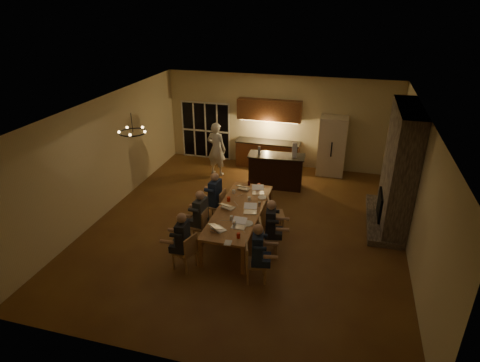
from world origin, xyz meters
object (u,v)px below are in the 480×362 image
Objects in this scene: chair_right_far at (275,213)px; plate_far at (262,197)px; chair_right_mid at (268,237)px; person_left_near at (183,241)px; chair_left_mid at (198,225)px; plate_near at (247,223)px; plate_left at (215,227)px; chandelier at (133,132)px; person_right_near at (258,253)px; laptop_e at (244,185)px; can_right at (259,204)px; standing_person at (216,149)px; mug_front at (231,218)px; bar_blender at (295,150)px; can_silver at (234,223)px; person_right_mid at (271,227)px; redcup_far at (259,186)px; redcup_mid at (229,199)px; laptop_d at (250,208)px; refrigerator at (332,146)px; mug_back at (234,192)px; chair_right_near at (256,262)px; mug_mid at (249,199)px; laptop_a at (219,225)px; chair_left_far at (216,205)px; person_left_mid at (201,216)px; laptop_c at (228,204)px; bar_bottle at (259,150)px; laptop_f at (258,189)px; chair_left_near at (184,251)px; person_left_far at (215,197)px; bar_island at (276,171)px.

chair_right_far is 3.74× the size of plate_far.
person_left_near is at bearing 103.59° from chair_right_mid.
chair_left_mid is 1.33m from plate_near.
chandelier is at bearing 170.23° from plate_left.
laptop_e is at bearing 10.91° from person_right_near.
can_right is 1.46m from plate_left.
mug_front is at bearing 123.49° from standing_person.
person_right_near is 3.08× the size of bar_blender.
standing_person reaches higher than can_silver.
redcup_far is (-0.70, 1.83, 0.12)m from person_right_mid.
laptop_e is 2.67× the size of can_right.
standing_person reaches higher than redcup_mid.
person_right_mid is 4.31× the size of laptop_d.
refrigerator is 4.46m from mug_back.
chair_right_near reaches higher than can_silver.
mug_mid is (-0.70, -0.04, 0.36)m from chair_right_far.
chair_left_mid is at bearing 2.86° from laptop_a.
person_right_mid is 0.95m from mug_front.
person_left_near is at bearing 2.18° from chair_left_far.
person_left_mid is at bearing -149.05° from can_right.
laptop_c is at bearing 97.71° from chair_right_far.
redcup_mid is at bearing 162.90° from person_left_near.
person_right_near is 2.27m from mug_mid.
bar_blender is at bearing 75.26° from mug_front.
laptop_d is at bearing 97.18° from plate_near.
laptop_d is 2.67× the size of redcup_far.
person_right_mid is 1.85m from mug_back.
laptop_c is 0.35m from redcup_mid.
standing_person is 5.72× the size of laptop_a.
person_left_mid reaches higher than bar_bottle.
chair_right_near is 1.00× the size of chair_right_mid.
laptop_e is 1.70m from mug_front.
chair_left_far is 1.22m from laptop_f.
refrigerator reaches higher than mug_back.
chair_right_far is 0.82m from laptop_f.
chair_left_far is at bearing -152.36° from mug_back.
redcup_far is at bearing -124.16° from bar_blender.
chair_left_near is 1.00× the size of chair_right_near.
person_left_far is at bearing -31.13° from laptop_a.
laptop_a is at bearing -82.21° from redcup_mid.
laptop_c is at bearing -159.42° from can_right.
chair_left_near is 2.78× the size of laptop_c.
person_right_mid is 5.75× the size of bar_bottle.
refrigerator is 2.25× the size of chair_left_mid.
plate_left is at bearing -103.26° from bar_island.
person_left_far is at bearing 118.23° from standing_person.
chair_right_near is 4.05m from chandelier.
plate_left is at bearing -91.65° from bar_bottle.
chair_left_near is 2.26m from person_left_far.
chair_right_mid is at bearing 58.58° from chair_left_far.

